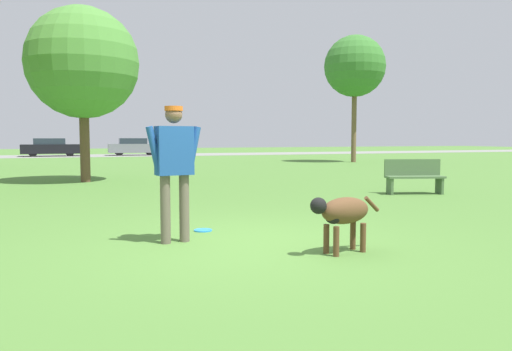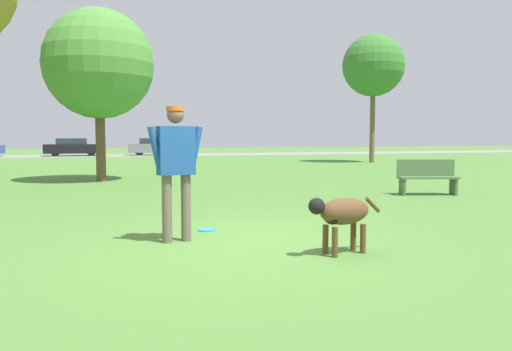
{
  "view_description": "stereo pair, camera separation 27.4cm",
  "coord_description": "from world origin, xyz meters",
  "views": [
    {
      "loc": [
        -2.03,
        -6.01,
        1.37
      ],
      "look_at": [
        0.14,
        -0.27,
        0.9
      ],
      "focal_mm": 35.0,
      "sensor_mm": 36.0,
      "label": 1
    },
    {
      "loc": [
        -1.77,
        -6.11,
        1.37
      ],
      "look_at": [
        0.14,
        -0.27,
        0.9
      ],
      "focal_mm": 35.0,
      "sensor_mm": 36.0,
      "label": 2
    }
  ],
  "objects": [
    {
      "name": "tree_far_right",
      "position": [
        12.93,
        18.19,
        5.29
      ],
      "size": [
        3.38,
        3.38,
        7.0
      ],
      "color": "brown",
      "rests_on": "ground_plane"
    },
    {
      "name": "far_road_strip",
      "position": [
        0.0,
        33.62,
        0.01
      ],
      "size": [
        120.0,
        6.0,
        0.01
      ],
      "color": "gray",
      "rests_on": "ground_plane"
    },
    {
      "name": "parked_car_grey",
      "position": [
        2.75,
        33.52,
        0.66
      ],
      "size": [
        4.0,
        1.8,
        1.33
      ],
      "rotation": [
        0.0,
        0.0,
        -0.04
      ],
      "color": "slate",
      "rests_on": "ground_plane"
    },
    {
      "name": "tree_mid_center",
      "position": [
        -1.55,
        10.22,
        3.63
      ],
      "size": [
        3.38,
        3.38,
        5.33
      ],
      "color": "brown",
      "rests_on": "ground_plane"
    },
    {
      "name": "ground_plane",
      "position": [
        0.0,
        0.0,
        0.0
      ],
      "size": [
        120.0,
        120.0,
        0.0
      ],
      "primitive_type": "plane",
      "color": "#4C7A33"
    },
    {
      "name": "dog",
      "position": [
        0.98,
        -0.92,
        0.48
      ],
      "size": [
        1.05,
        0.45,
        0.69
      ],
      "rotation": [
        0.0,
        0.0,
        3.34
      ],
      "color": "brown",
      "rests_on": "ground_plane"
    },
    {
      "name": "parked_car_black",
      "position": [
        -3.23,
        33.63,
        0.65
      ],
      "size": [
        4.2,
        1.99,
        1.32
      ],
      "rotation": [
        0.0,
        0.0,
        0.04
      ],
      "color": "black",
      "rests_on": "ground_plane"
    },
    {
      "name": "park_bench",
      "position": [
        5.84,
        3.95,
        0.45
      ],
      "size": [
        1.46,
        0.78,
        0.84
      ],
      "rotation": [
        0.0,
        0.0,
        -0.28
      ],
      "color": "#4C6B42",
      "rests_on": "ground_plane"
    },
    {
      "name": "person",
      "position": [
        -0.75,
        0.37,
        1.07
      ],
      "size": [
        0.75,
        0.29,
        1.77
      ],
      "rotation": [
        0.0,
        0.0,
        0.15
      ],
      "color": "#665B4C",
      "rests_on": "ground_plane"
    },
    {
      "name": "frisbee",
      "position": [
        -0.2,
        1.03,
        0.01
      ],
      "size": [
        0.27,
        0.27,
        0.02
      ],
      "color": "#268CE5",
      "rests_on": "ground_plane"
    }
  ]
}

